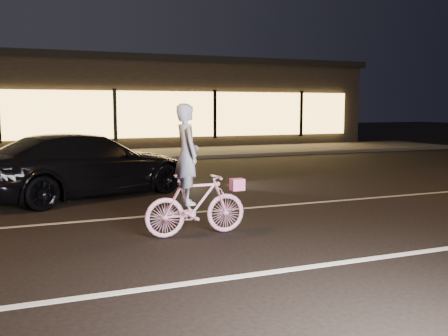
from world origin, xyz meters
name	(u,v)px	position (x,y,z in m)	size (l,w,h in m)	color
ground	(280,235)	(0.00, 0.00, 0.00)	(90.00, 90.00, 0.00)	black
lane_stripe_near	(337,263)	(0.00, -1.50, 0.00)	(60.00, 0.12, 0.01)	silver
lane_stripe_far	(230,209)	(0.00, 2.00, 0.00)	(60.00, 0.10, 0.01)	gray
sidewalk	(124,155)	(0.00, 13.00, 0.06)	(30.00, 4.00, 0.12)	#383533
storefront	(101,102)	(0.00, 18.97, 2.15)	(25.40, 8.42, 4.20)	black
cyclist	(194,189)	(-1.22, 0.44, 0.70)	(1.57, 0.54, 1.97)	#E33B84
sedan	(87,165)	(-2.33, 4.42, 0.68)	(5.08, 3.47, 1.36)	black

